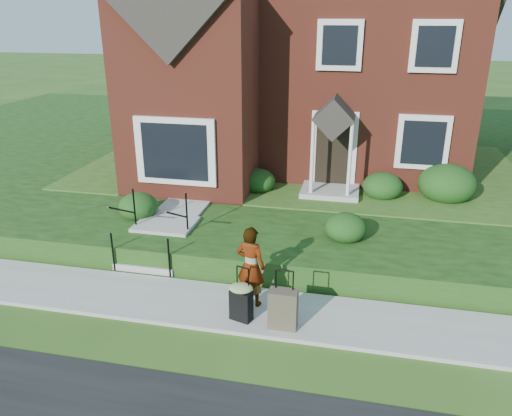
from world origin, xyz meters
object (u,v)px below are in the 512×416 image
(suitcase_black, at_px, (241,300))
(suitcase_olive, at_px, (283,309))
(front_steps, at_px, (159,238))
(woman, at_px, (251,266))

(suitcase_black, xyz_separation_m, suitcase_olive, (0.79, -0.07, -0.04))
(front_steps, relative_size, woman, 1.25)
(front_steps, distance_m, suitcase_black, 3.38)
(suitcase_black, bearing_deg, front_steps, 155.51)
(suitcase_olive, bearing_deg, suitcase_black, 174.98)
(suitcase_black, bearing_deg, suitcase_olive, 11.58)
(woman, bearing_deg, suitcase_black, 99.12)
(front_steps, relative_size, suitcase_black, 1.90)
(suitcase_black, height_order, suitcase_olive, suitcase_olive)
(woman, distance_m, suitcase_olive, 1.08)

